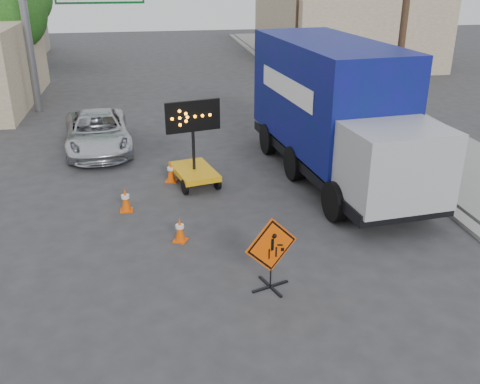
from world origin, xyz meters
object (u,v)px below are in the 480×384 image
object	(u,v)px
construction_sign	(271,252)
arrow_board	(194,166)
pickup_truck	(98,132)
box_truck	(334,119)

from	to	relation	value
construction_sign	arrow_board	size ratio (longest dim) A/B	0.62
construction_sign	pickup_truck	xyz separation A→B (m)	(-4.40, 10.41, -0.20)
arrow_board	pickup_truck	distance (m)	5.27
pickup_truck	box_truck	bearing A→B (deg)	-33.60
construction_sign	arrow_board	bearing A→B (deg)	80.81
arrow_board	pickup_truck	bearing A→B (deg)	115.93
construction_sign	pickup_truck	distance (m)	11.30
construction_sign	pickup_truck	world-z (taller)	construction_sign
construction_sign	pickup_truck	bearing A→B (deg)	93.88
construction_sign	box_truck	xyz separation A→B (m)	(3.52, 6.28, 1.08)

